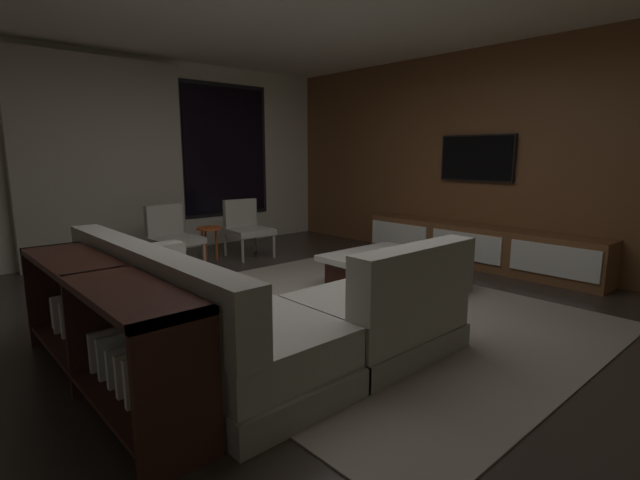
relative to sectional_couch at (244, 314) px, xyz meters
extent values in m
plane|color=#332B26|center=(0.85, 0.19, -0.29)|extent=(9.20, 9.20, 0.00)
cube|color=silver|center=(0.85, 3.85, 1.06)|extent=(6.60, 0.12, 2.70)
cube|color=black|center=(2.15, 3.79, 1.16)|extent=(1.52, 0.02, 2.02)
cube|color=black|center=(2.15, 3.77, 1.16)|extent=(1.40, 0.03, 1.90)
cube|color=#BCB5A3|center=(0.30, 3.67, 1.01)|extent=(2.10, 0.12, 2.60)
cube|color=brown|center=(3.91, 0.19, 1.06)|extent=(0.12, 7.80, 2.70)
cube|color=gray|center=(1.20, 0.09, -0.28)|extent=(3.20, 3.80, 0.01)
cube|color=gray|center=(-0.24, 0.23, -0.20)|extent=(0.90, 2.50, 0.18)
cube|color=#B2ADA3|center=(-0.24, 0.23, 0.01)|extent=(0.86, 2.42, 0.24)
cube|color=#B2ADA3|center=(-0.59, 0.23, 0.33)|extent=(0.20, 2.50, 0.40)
cube|color=#B2ADA3|center=(-0.24, 1.38, 0.22)|extent=(0.90, 0.20, 0.18)
cube|color=gray|center=(0.74, -0.57, -0.20)|extent=(1.10, 0.90, 0.18)
cube|color=#B2ADA3|center=(0.74, -0.57, 0.01)|extent=(1.07, 0.86, 0.24)
cube|color=#B2ADA3|center=(0.74, -0.92, 0.33)|extent=(1.10, 0.20, 0.40)
cube|color=beige|center=(-0.47, 0.78, 0.29)|extent=(0.10, 0.36, 0.36)
cube|color=#B2A893|center=(-0.47, -0.07, 0.29)|extent=(0.10, 0.36, 0.36)
cube|color=#351913|center=(2.03, 0.32, -0.14)|extent=(1.00, 1.00, 0.30)
cube|color=white|center=(2.03, 0.32, 0.04)|extent=(1.16, 1.16, 0.06)
cube|color=tan|center=(2.14, 0.47, 0.08)|extent=(0.29, 0.17, 0.02)
cube|color=#89A886|center=(2.15, 0.46, 0.10)|extent=(0.24, 0.16, 0.02)
cylinder|color=#B2ADA0|center=(2.02, 2.38, -0.11)|extent=(0.04, 0.04, 0.36)
cylinder|color=#B2ADA0|center=(1.54, 2.41, -0.11)|extent=(0.04, 0.04, 0.36)
cylinder|color=#B2ADA0|center=(2.06, 2.87, -0.11)|extent=(0.04, 0.04, 0.36)
cylinder|color=#B2ADA0|center=(1.58, 2.91, -0.11)|extent=(0.04, 0.04, 0.36)
cube|color=#B2ADA3|center=(1.80, 2.64, 0.07)|extent=(0.58, 0.60, 0.08)
cube|color=#B2ADA3|center=(1.82, 2.88, 0.30)|extent=(0.49, 0.12, 0.38)
cylinder|color=#B2ADA0|center=(1.01, 2.44, -0.11)|extent=(0.04, 0.04, 0.36)
cylinder|color=#B2ADA0|center=(0.53, 2.40, -0.11)|extent=(0.04, 0.04, 0.36)
cylinder|color=#B2ADA0|center=(0.96, 2.94, -0.11)|extent=(0.04, 0.04, 0.36)
cylinder|color=#B2ADA0|center=(0.48, 2.90, -0.11)|extent=(0.04, 0.04, 0.36)
cube|color=#B2ADA3|center=(0.74, 2.67, 0.07)|extent=(0.59, 0.61, 0.08)
cube|color=#B2ADA3|center=(0.72, 2.91, 0.30)|extent=(0.49, 0.12, 0.38)
cylinder|color=#BF4C1E|center=(1.15, 2.74, -0.06)|extent=(0.03, 0.03, 0.46)
cylinder|color=#BF4C1E|center=(1.35, 2.74, -0.06)|extent=(0.03, 0.03, 0.46)
cylinder|color=#BF4C1E|center=(1.25, 2.84, -0.06)|extent=(0.03, 0.03, 0.46)
cylinder|color=#BF4C1E|center=(1.25, 2.74, 0.16)|extent=(0.32, 0.32, 0.02)
cube|color=brown|center=(3.63, 0.29, -0.03)|extent=(0.44, 3.10, 0.52)
cube|color=white|center=(3.40, -0.75, 0.00)|extent=(0.02, 0.93, 0.33)
cube|color=white|center=(3.40, 0.29, 0.00)|extent=(0.02, 0.93, 0.33)
cube|color=white|center=(3.40, 1.34, 0.00)|extent=(0.02, 0.93, 0.33)
cube|color=black|center=(3.58, -0.56, -0.17)|extent=(0.33, 0.68, 0.19)
cube|color=gray|center=(3.58, -0.82, -0.19)|extent=(0.03, 0.04, 0.15)
cube|color=#5F50D2|center=(3.58, -0.75, -0.17)|extent=(0.03, 0.04, 0.19)
cube|color=#45C779|center=(3.58, -0.67, -0.18)|extent=(0.03, 0.04, 0.16)
cube|color=#96784E|center=(3.58, -0.60, -0.19)|extent=(0.03, 0.04, 0.15)
cube|color=gray|center=(3.58, -0.52, -0.19)|extent=(0.03, 0.04, 0.15)
cube|color=#5293B1|center=(3.58, -0.45, -0.19)|extent=(0.03, 0.04, 0.14)
cube|color=olive|center=(3.58, -0.37, -0.18)|extent=(0.03, 0.04, 0.17)
cube|color=tan|center=(3.58, -0.30, -0.19)|extent=(0.03, 0.04, 0.15)
cube|color=black|center=(3.80, 0.44, 1.06)|extent=(0.04, 1.00, 0.58)
cube|color=black|center=(3.80, 0.44, 1.06)|extent=(0.05, 0.96, 0.54)
cube|color=#351913|center=(-0.91, 0.13, 0.43)|extent=(0.40, 2.10, 0.04)
cube|color=#351913|center=(-0.91, 0.13, -0.15)|extent=(0.38, 2.04, 0.03)
cube|color=#351913|center=(-0.91, -0.90, 0.08)|extent=(0.40, 0.04, 0.74)
cube|color=#351913|center=(-0.91, 1.16, 0.08)|extent=(0.40, 0.04, 0.74)
cube|color=#351913|center=(-0.91, 0.13, 0.08)|extent=(0.38, 0.03, 0.74)
cube|color=silver|center=(-0.91, -0.75, -0.01)|extent=(0.18, 0.04, 0.26)
cube|color=silver|center=(-0.92, -0.61, -0.01)|extent=(0.18, 0.04, 0.26)
cube|color=silver|center=(-0.91, -0.48, -0.01)|extent=(0.18, 0.04, 0.26)
cube|color=white|center=(-0.91, -0.34, -0.02)|extent=(0.18, 0.04, 0.23)
cube|color=silver|center=(-0.91, -0.21, -0.02)|extent=(0.18, 0.04, 0.22)
cube|color=silver|center=(-0.92, -0.07, -0.01)|extent=(0.18, 0.04, 0.25)
cube|color=silver|center=(-0.92, 0.06, -0.02)|extent=(0.18, 0.04, 0.24)
cube|color=white|center=(-0.92, 0.20, -0.02)|extent=(0.18, 0.04, 0.24)
cube|color=silver|center=(-0.91, 0.33, -0.01)|extent=(0.18, 0.04, 0.25)
cube|color=silver|center=(-0.92, 0.47, 0.00)|extent=(0.18, 0.04, 0.26)
cube|color=white|center=(-0.91, 0.60, -0.01)|extent=(0.18, 0.04, 0.25)
cube|color=silver|center=(-0.91, 0.74, -0.01)|extent=(0.18, 0.04, 0.25)
cube|color=silver|center=(-0.92, 0.87, 0.00)|extent=(0.18, 0.04, 0.27)
cube|color=silver|center=(-0.90, 1.01, -0.02)|extent=(0.18, 0.04, 0.22)
camera|label=1|loc=(-1.72, -2.71, 1.12)|focal=26.34mm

